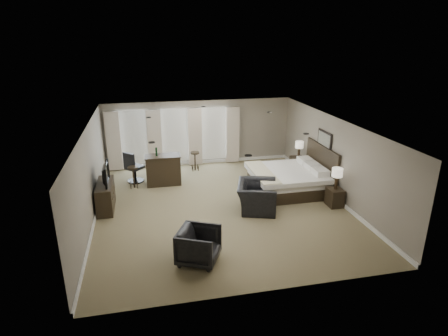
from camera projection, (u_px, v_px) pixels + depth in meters
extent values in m
cube|color=#726748|center=(220.00, 206.00, 11.67)|extent=(7.60, 8.60, 0.04)
cube|color=silver|center=(220.00, 124.00, 10.80)|extent=(7.60, 8.60, 0.04)
cube|color=gray|center=(199.00, 133.00, 15.15)|extent=(7.50, 0.04, 2.60)
cube|color=gray|center=(264.00, 237.00, 7.32)|extent=(7.50, 0.04, 2.60)
cube|color=gray|center=(90.00, 176.00, 10.49)|extent=(0.04, 8.50, 2.60)
cube|color=gray|center=(335.00, 158.00, 11.99)|extent=(0.04, 8.50, 2.60)
cube|color=silver|center=(133.00, 138.00, 14.60)|extent=(1.15, 0.04, 2.05)
cube|color=silver|center=(175.00, 136.00, 14.92)|extent=(1.15, 0.04, 2.05)
cube|color=silver|center=(214.00, 133.00, 15.23)|extent=(1.15, 0.04, 2.05)
cube|color=#C1B2A1|center=(114.00, 141.00, 14.36)|extent=(0.55, 0.12, 2.30)
cube|color=#C1B2A1|center=(154.00, 139.00, 14.67)|extent=(0.55, 0.12, 2.30)
cube|color=#C1B2A1|center=(195.00, 137.00, 14.99)|extent=(0.55, 0.12, 2.30)
cube|color=#C1B2A1|center=(232.00, 135.00, 15.30)|extent=(0.55, 0.12, 2.30)
cube|color=silver|center=(291.00, 169.00, 12.59)|extent=(2.40, 2.29, 1.53)
cube|color=black|center=(335.00, 197.00, 11.59)|extent=(0.42, 0.52, 0.56)
cube|color=black|center=(298.00, 166.00, 14.25)|extent=(0.50, 0.61, 0.66)
cube|color=beige|center=(337.00, 179.00, 11.39)|extent=(0.33, 0.33, 0.67)
cube|color=beige|center=(299.00, 150.00, 14.03)|extent=(0.31, 0.31, 0.63)
cube|color=slate|center=(324.00, 139.00, 12.49)|extent=(0.04, 0.96, 0.56)
cube|color=black|center=(106.00, 196.00, 11.36)|extent=(0.46, 1.43, 0.83)
imported|color=black|center=(104.00, 181.00, 11.20)|extent=(0.61, 1.06, 0.14)
imported|color=black|center=(257.00, 192.00, 11.26)|extent=(1.21, 1.50, 1.14)
imported|color=black|center=(199.00, 244.00, 8.66)|extent=(1.14, 1.17, 0.92)
cube|color=black|center=(163.00, 170.00, 13.21)|extent=(1.24, 0.64, 1.08)
cube|color=black|center=(134.00, 177.00, 12.96)|extent=(0.41, 0.41, 0.76)
cube|color=black|center=(195.00, 161.00, 14.64)|extent=(0.45, 0.45, 0.75)
cube|color=black|center=(135.00, 167.00, 13.43)|extent=(0.83, 0.83, 1.15)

